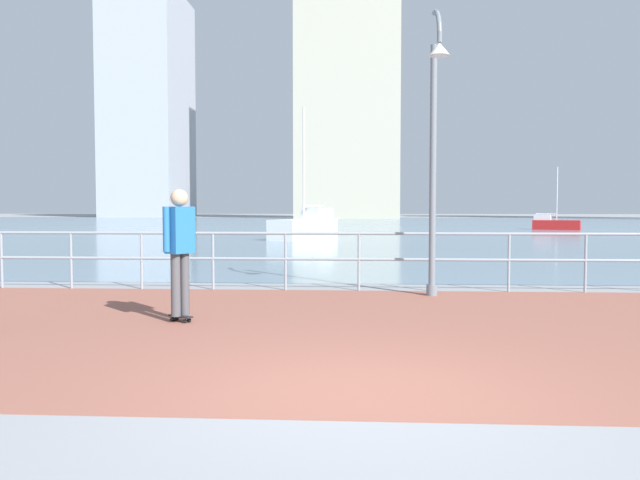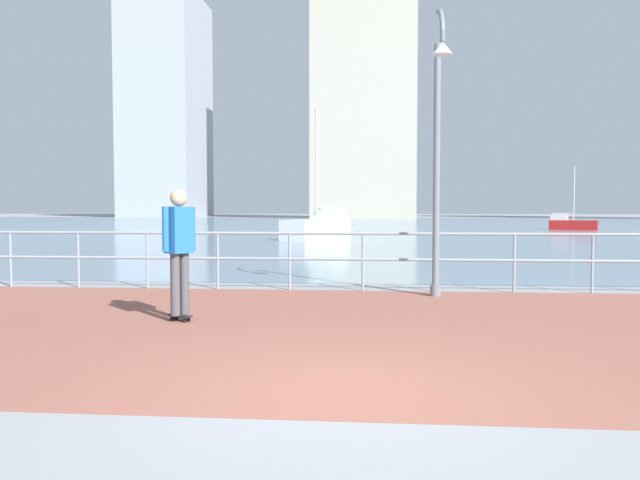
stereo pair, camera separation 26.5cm
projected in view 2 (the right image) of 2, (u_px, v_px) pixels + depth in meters
ground at (372, 230)px, 45.10m from camera, size 220.00×220.00×0.00m
brick_paving at (357, 327)px, 8.30m from camera, size 28.00×7.35×0.01m
harbor_water at (373, 225)px, 56.72m from camera, size 180.00×88.00×0.00m
waterfront_railing at (363, 250)px, 11.92m from camera, size 25.25×0.06×1.11m
lamppost at (438, 138)px, 10.94m from camera, size 0.36×0.82×5.03m
skateboarder at (179, 242)px, 8.70m from camera, size 0.39×0.51×1.83m
sailboat_yellow at (318, 227)px, 31.59m from camera, size 3.25×4.83×6.53m
sailboat_white at (572, 224)px, 44.45m from camera, size 3.30×2.15×4.46m
tower_glass at (167, 107)px, 106.89m from camera, size 11.65×16.80×39.04m
tower_steel at (364, 78)px, 92.97m from camera, size 14.81×13.46×42.91m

